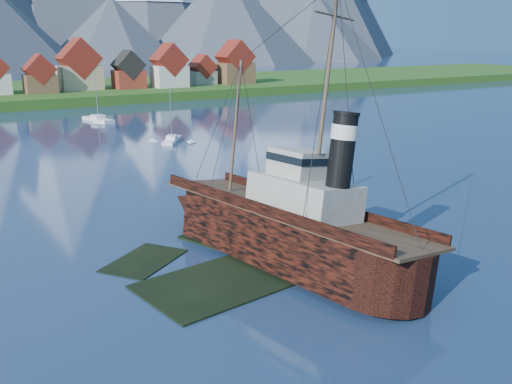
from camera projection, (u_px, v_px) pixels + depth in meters
ground at (258, 262)px, 53.86m from camera, size 1400.00×1400.00×0.00m
shoal at (261, 255)px, 56.62m from camera, size 31.71×21.24×1.14m
seawall at (12, 111)px, 162.03m from camera, size 600.00×2.50×2.00m
tugboat_wreck at (275, 223)px, 54.56m from camera, size 7.82×33.69×26.70m
sailboat_d at (172, 141)px, 114.91m from camera, size 6.76×8.16×11.65m
sailboat_e at (98, 120)px, 142.84m from camera, size 5.15×11.82×13.31m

